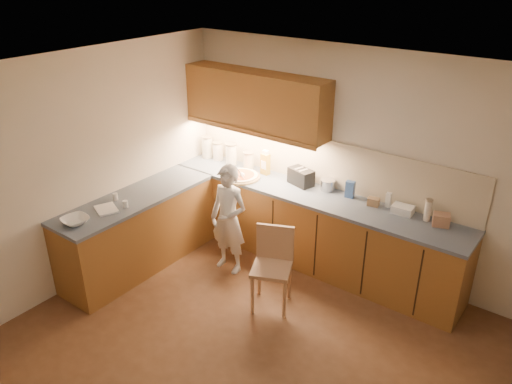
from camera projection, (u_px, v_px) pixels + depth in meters
room at (247, 193)px, 4.09m from camera, size 4.54×4.50×2.62m
l_counter at (250, 228)px, 6.01m from camera, size 3.77×2.62×0.92m
backsplash at (324, 163)px, 5.93m from camera, size 3.75×0.02×0.58m
upper_cabinets at (255, 101)px, 6.02m from camera, size 1.95×0.36×0.73m
pizza_on_board at (240, 176)px, 6.23m from camera, size 0.50×0.50×0.20m
child at (229, 219)px, 5.78m from camera, size 0.49×0.33×1.33m
wooden_chair at (273, 261)px, 5.26m from camera, size 0.53×0.53×0.89m
mixing_bowl at (75, 221)px, 5.16m from camera, size 0.30×0.30×0.07m
canister_a at (207, 147)px, 6.80m from camera, size 0.15×0.15×0.30m
canister_b at (218, 151)px, 6.74m from camera, size 0.14×0.14×0.25m
canister_c at (231, 154)px, 6.58m from camera, size 0.16×0.16×0.29m
canister_d at (249, 160)px, 6.45m from camera, size 0.14×0.14×0.23m
oil_jug at (265, 163)px, 6.28m from camera, size 0.12×0.09×0.32m
toaster at (301, 177)px, 6.02m from camera, size 0.35×0.26×0.20m
steel_pot at (328, 185)px, 5.89m from camera, size 0.18×0.18×0.13m
blue_box at (350, 189)px, 5.70m from camera, size 0.11×0.08×0.20m
card_box_a at (373, 202)px, 5.53m from camera, size 0.14×0.11×0.09m
white_bottle at (388, 200)px, 5.49m from camera, size 0.06×0.06×0.17m
flat_pack at (403, 210)px, 5.36m from camera, size 0.23×0.17×0.09m
tall_jar at (428, 210)px, 5.19m from camera, size 0.08×0.08×0.24m
card_box_b at (441, 220)px, 5.11m from camera, size 0.20×0.18×0.13m
dough_cloth at (106, 209)px, 5.45m from camera, size 0.33×0.30×0.02m
spice_jar_a at (115, 197)px, 5.66m from camera, size 0.07×0.07×0.08m
spice_jar_b at (125, 204)px, 5.49m from camera, size 0.06×0.06×0.08m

